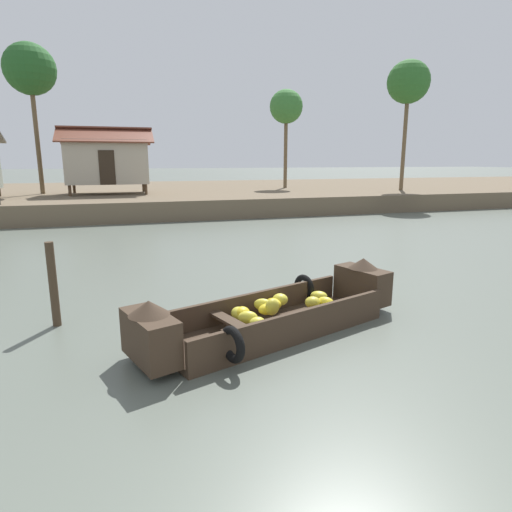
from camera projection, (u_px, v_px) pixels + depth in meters
ground_plane at (169, 276)px, 10.73m from camera, size 300.00×300.00×0.00m
riverbank_strip at (137, 196)px, 28.94m from camera, size 160.00×20.00×0.95m
banana_boat at (275, 313)px, 7.18m from camera, size 4.90×2.71×0.97m
stilt_house_mid_left at (107, 161)px, 24.02m from camera, size 4.99×3.26×3.66m
palm_tree_near at (408, 83)px, 26.15m from camera, size 2.55×2.55×7.78m
palm_tree_mid at (30, 70)px, 22.98m from camera, size 2.69×2.69×7.95m
palm_tree_far at (286, 108)px, 28.67m from camera, size 2.20×2.20×6.45m
mooring_post at (53, 285)px, 7.35m from camera, size 0.14×0.14×1.48m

